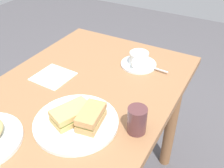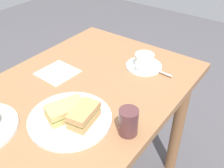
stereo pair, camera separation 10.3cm
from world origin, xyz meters
name	(u,v)px [view 1 (the left image)]	position (x,y,z in m)	size (l,w,h in m)	color
dining_table	(81,118)	(0.00, 0.00, 0.61)	(1.03, 0.72, 0.74)	#956642
sandwich_plate	(76,122)	(-0.15, -0.10, 0.75)	(0.29, 0.29, 0.01)	white
sandwich_front	(72,114)	(-0.15, -0.08, 0.78)	(0.15, 0.12, 0.05)	tan
sandwich_back	(91,117)	(-0.13, -0.15, 0.78)	(0.13, 0.08, 0.06)	tan
coffee_saucer	(139,64)	(0.30, -0.12, 0.75)	(0.16, 0.16, 0.01)	white
coffee_cup	(139,58)	(0.30, -0.12, 0.78)	(0.11, 0.09, 0.06)	white
spoon	(154,68)	(0.30, -0.20, 0.75)	(0.02, 0.10, 0.01)	silver
napkin	(53,76)	(0.04, 0.16, 0.74)	(0.15, 0.15, 0.00)	white
drinking_glass	(137,120)	(-0.08, -0.29, 0.79)	(0.06, 0.06, 0.09)	brown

